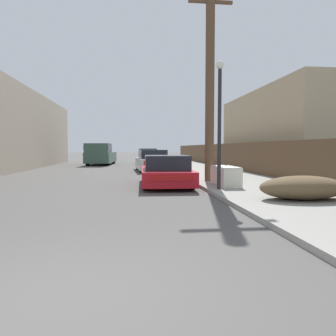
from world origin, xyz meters
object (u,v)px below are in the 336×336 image
object	(u,v)px
utility_pole	(210,81)
street_lamp	(220,115)
brush_pile	(303,188)
discarded_fridge	(225,176)
car_parked_far	(148,157)
pickup_truck	(100,154)
parked_sports_car_red	(166,172)
car_parked_mid	(152,161)

from	to	relation	value
utility_pole	street_lamp	world-z (taller)	utility_pole
utility_pole	brush_pile	bearing A→B (deg)	-75.84
discarded_fridge	street_lamp	size ratio (longest dim) A/B	0.44
car_parked_far	pickup_truck	bearing A→B (deg)	-155.02
parked_sports_car_red	car_parked_far	xyz separation A→B (m)	(0.21, 18.61, 0.13)
parked_sports_car_red	utility_pole	distance (m)	4.14
parked_sports_car_red	car_parked_far	bearing A→B (deg)	91.14
brush_pile	utility_pole	bearing A→B (deg)	104.16
pickup_truck	utility_pole	bearing A→B (deg)	113.70
parked_sports_car_red	utility_pole	world-z (taller)	utility_pole
parked_sports_car_red	utility_pole	xyz separation A→B (m)	(1.86, 0.56, 3.66)
pickup_truck	discarded_fridge	bearing A→B (deg)	112.45
parked_sports_car_red	car_parked_mid	world-z (taller)	car_parked_mid
parked_sports_car_red	utility_pole	bearing A→B (deg)	18.55
discarded_fridge	pickup_truck	bearing A→B (deg)	108.97
car_parked_mid	street_lamp	distance (m)	10.82
parked_sports_car_red	car_parked_mid	bearing A→B (deg)	91.96
parked_sports_car_red	street_lamp	xyz separation A→B (m)	(1.52, -2.20, 2.02)
discarded_fridge	street_lamp	xyz separation A→B (m)	(-0.53, -1.05, 2.09)
car_parked_mid	street_lamp	world-z (taller)	street_lamp
discarded_fridge	street_lamp	bearing A→B (deg)	-116.63
discarded_fridge	parked_sports_car_red	distance (m)	2.35
discarded_fridge	brush_pile	distance (m)	3.57
car_parked_far	parked_sports_car_red	bearing A→B (deg)	-89.61
car_parked_mid	utility_pole	world-z (taller)	utility_pole
pickup_truck	utility_pole	size ratio (longest dim) A/B	0.74
car_parked_mid	pickup_truck	size ratio (longest dim) A/B	0.79
car_parked_mid	car_parked_far	distance (m)	10.28
pickup_truck	utility_pole	world-z (taller)	utility_pole
car_parked_far	utility_pole	distance (m)	18.46
car_parked_mid	car_parked_far	world-z (taller)	car_parked_far
parked_sports_car_red	car_parked_far	size ratio (longest dim) A/B	0.97
pickup_truck	street_lamp	size ratio (longest dim) A/B	1.43
car_parked_mid	pickup_truck	world-z (taller)	pickup_truck
discarded_fridge	car_parked_mid	world-z (taller)	car_parked_mid
pickup_truck	brush_pile	world-z (taller)	pickup_truck
brush_pile	pickup_truck	bearing A→B (deg)	108.74
discarded_fridge	car_parked_mid	size ratio (longest dim) A/B	0.39
discarded_fridge	utility_pole	distance (m)	4.11
parked_sports_car_red	brush_pile	distance (m)	5.54
discarded_fridge	utility_pole	world-z (taller)	utility_pole
car_parked_far	pickup_truck	distance (m)	4.69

